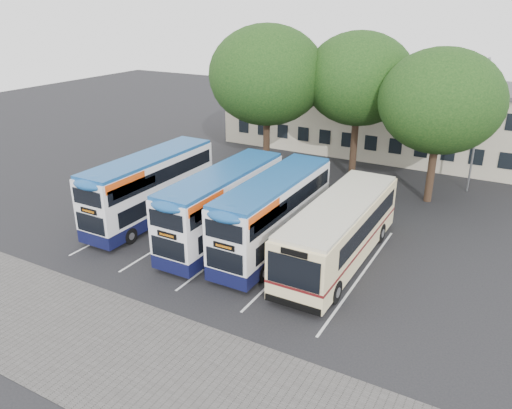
{
  "coord_description": "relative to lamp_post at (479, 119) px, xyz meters",
  "views": [
    {
      "loc": [
        9.14,
        -15.89,
        12.35
      ],
      "look_at": [
        -2.6,
        5.0,
        2.58
      ],
      "focal_mm": 35.0,
      "sensor_mm": 36.0,
      "label": 1
    }
  ],
  "objects": [
    {
      "name": "paving_strip",
      "position": [
        -8.0,
        -24.97,
        -5.08
      ],
      "size": [
        40.0,
        6.0,
        0.01
      ],
      "primitive_type": "cube",
      "color": "#595654",
      "rests_on": "ground"
    },
    {
      "name": "bus_dd_right",
      "position": [
        -7.74,
        -14.55,
        -2.88
      ],
      "size": [
        2.33,
        9.62,
        4.01
      ],
      "color": "#0F1137",
      "rests_on": "ground"
    },
    {
      "name": "ground",
      "position": [
        -6.0,
        -19.97,
        -5.08
      ],
      "size": [
        120.0,
        120.0,
        0.0
      ],
      "primitive_type": "plane",
      "color": "black",
      "rests_on": "ground"
    },
    {
      "name": "tree_right",
      "position": [
        -2.04,
        -3.27,
        1.55
      ],
      "size": [
        7.68,
        7.68,
        9.91
      ],
      "color": "black",
      "rests_on": "ground"
    },
    {
      "name": "bay_lines",
      "position": [
        -9.75,
        -14.97,
        -5.08
      ],
      "size": [
        14.12,
        11.0,
        0.01
      ],
      "color": "silver",
      "rests_on": "ground"
    },
    {
      "name": "depot_building",
      "position": [
        -6.0,
        7.02,
        -1.93
      ],
      "size": [
        32.4,
        8.4,
        6.2
      ],
      "color": "#BFB09A",
      "rests_on": "ground"
    },
    {
      "name": "lamp_post",
      "position": [
        0.0,
        0.0,
        0.0
      ],
      "size": [
        0.25,
        1.05,
        9.06
      ],
      "color": "gray",
      "rests_on": "ground"
    },
    {
      "name": "tree_left",
      "position": [
        -14.05,
        -3.67,
        2.36
      ],
      "size": [
        8.38,
        8.38,
        11.02
      ],
      "color": "black",
      "rests_on": "ground"
    },
    {
      "name": "bus_dd_mid",
      "position": [
        -10.68,
        -14.87,
        -2.88
      ],
      "size": [
        2.33,
        9.6,
        4.0
      ],
      "color": "#0F1137",
      "rests_on": "ground"
    },
    {
      "name": "bus_single",
      "position": [
        -4.28,
        -14.0,
        -3.25
      ],
      "size": [
        2.76,
        10.84,
        3.24
      ],
      "color": "#FFE8AA",
      "rests_on": "ground"
    },
    {
      "name": "bus_dd_left",
      "position": [
        -15.98,
        -14.59,
        -2.86
      ],
      "size": [
        2.35,
        9.68,
        4.03
      ],
      "color": "#0F1137",
      "rests_on": "ground"
    },
    {
      "name": "tree_mid",
      "position": [
        -8.05,
        -1.2,
        2.22
      ],
      "size": [
        7.68,
        7.68,
        10.59
      ],
      "color": "black",
      "rests_on": "ground"
    }
  ]
}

